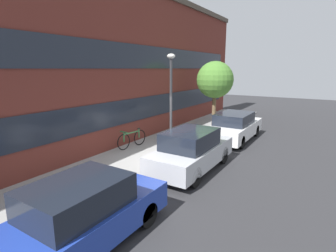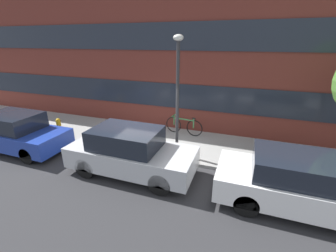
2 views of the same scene
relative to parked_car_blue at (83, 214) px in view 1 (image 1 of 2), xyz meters
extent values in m
plane|color=#2B2B2D|center=(4.68, 1.05, -0.70)|extent=(56.00, 56.00, 0.00)
cube|color=gray|center=(4.68, 2.51, -0.65)|extent=(28.00, 2.91, 0.10)
cube|color=maroon|center=(4.68, 4.41, 3.07)|extent=(28.00, 0.90, 7.54)
cube|color=#1E232D|center=(4.68, 3.94, 0.96)|extent=(25.76, 0.04, 1.10)
cube|color=#1E232D|center=(4.68, 3.94, 3.45)|extent=(25.76, 0.04, 1.10)
cube|color=#1E3899|center=(0.04, 0.00, -0.17)|extent=(3.82, 1.60, 0.63)
cube|color=black|center=(-0.11, 0.00, 0.45)|extent=(1.99, 1.41, 0.59)
cylinder|color=black|center=(1.23, 0.71, -0.41)|extent=(0.58, 0.18, 0.58)
cylinder|color=black|center=(1.23, -0.71, -0.41)|extent=(0.58, 0.18, 0.58)
cylinder|color=black|center=(-1.14, 0.71, -0.41)|extent=(0.58, 0.18, 0.58)
cube|color=#B2B5BA|center=(4.90, 0.00, -0.13)|extent=(3.98, 1.63, 0.65)
cube|color=black|center=(4.74, 0.00, 0.49)|extent=(2.07, 1.43, 0.59)
cylinder|color=black|center=(6.14, 0.72, -0.37)|extent=(0.65, 0.18, 0.65)
cylinder|color=black|center=(6.14, -0.72, -0.37)|extent=(0.65, 0.18, 0.65)
cylinder|color=black|center=(3.67, 0.72, -0.37)|extent=(0.65, 0.18, 0.65)
cylinder|color=black|center=(3.67, -0.72, -0.37)|extent=(0.65, 0.18, 0.65)
cube|color=silver|center=(9.72, 0.00, -0.15)|extent=(4.30, 1.70, 0.66)
cube|color=black|center=(9.55, 0.00, 0.45)|extent=(2.24, 1.49, 0.53)
cylinder|color=black|center=(11.05, 0.76, -0.40)|extent=(0.60, 0.18, 0.60)
cylinder|color=black|center=(11.05, -0.76, -0.40)|extent=(0.60, 0.18, 0.60)
cylinder|color=black|center=(8.39, 0.76, -0.40)|extent=(0.60, 0.18, 0.60)
cylinder|color=black|center=(8.39, -0.76, -0.40)|extent=(0.60, 0.18, 0.60)
cylinder|color=gold|center=(0.62, 1.40, -0.58)|extent=(0.27, 0.27, 0.04)
cylinder|color=gold|center=(0.62, 1.40, -0.25)|extent=(0.19, 0.19, 0.61)
sphere|color=gold|center=(0.62, 1.40, 0.09)|extent=(0.20, 0.20, 0.20)
cylinder|color=gold|center=(0.44, 1.40, -0.19)|extent=(0.15, 0.08, 0.08)
cylinder|color=gold|center=(0.79, 1.40, -0.19)|extent=(0.15, 0.08, 0.08)
torus|color=black|center=(5.14, 3.45, -0.24)|extent=(0.72, 0.13, 0.72)
torus|color=black|center=(6.12, 3.33, -0.24)|extent=(0.72, 0.13, 0.72)
cylinder|color=#33723F|center=(5.63, 3.39, 0.09)|extent=(0.94, 0.17, 0.06)
cylinder|color=#33723F|center=(6.07, 3.34, -0.03)|extent=(0.06, 0.06, 0.41)
cylinder|color=#33723F|center=(5.16, 3.45, -0.03)|extent=(0.06, 0.06, 0.41)
ellipsoid|color=black|center=(6.07, 3.34, 0.20)|extent=(0.21, 0.10, 0.05)
cylinder|color=#33723F|center=(5.16, 3.45, 0.20)|extent=(0.10, 0.44, 0.05)
cylinder|color=brown|center=(11.32, 1.82, 0.54)|extent=(0.23, 0.23, 2.28)
sphere|color=#477A2D|center=(11.32, 1.82, 2.26)|extent=(2.12, 2.12, 2.12)
cylinder|color=#2D2D30|center=(5.91, 1.51, 1.34)|extent=(0.11, 0.11, 3.87)
ellipsoid|color=silver|center=(5.91, 1.51, 3.37)|extent=(0.32, 0.32, 0.20)
camera|label=1|loc=(-3.17, -4.03, 2.90)|focal=28.00mm
camera|label=2|loc=(8.09, -5.49, 3.29)|focal=24.00mm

